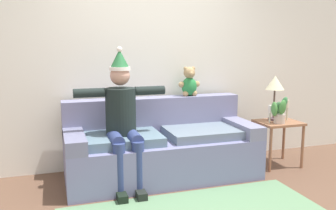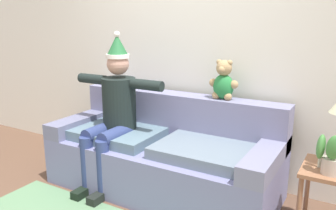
# 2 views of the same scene
# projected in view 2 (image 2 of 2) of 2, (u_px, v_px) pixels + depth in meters

# --- Properties ---
(back_wall) EXTENTS (7.00, 0.10, 2.70)m
(back_wall) POSITION_uv_depth(u_px,v_px,m) (191.00, 50.00, 3.65)
(back_wall) COLOR white
(back_wall) RESTS_ON ground_plane
(couch) EXTENTS (2.25, 0.95, 0.92)m
(couch) POSITION_uv_depth(u_px,v_px,m) (165.00, 155.00, 3.43)
(couch) COLOR slate
(couch) RESTS_ON ground_plane
(person_seated) EXTENTS (1.02, 0.77, 1.55)m
(person_seated) POSITION_uv_depth(u_px,v_px,m) (113.00, 109.00, 3.42)
(person_seated) COLOR black
(person_seated) RESTS_ON ground_plane
(teddy_bear) EXTENTS (0.29, 0.17, 0.38)m
(teddy_bear) POSITION_uv_depth(u_px,v_px,m) (223.00, 82.00, 3.27)
(teddy_bear) COLOR #277F3E
(teddy_bear) RESTS_ON couch
(potted_plant) EXTENTS (0.22, 0.20, 0.36)m
(potted_plant) POSITION_uv_depth(u_px,v_px,m) (333.00, 153.00, 2.43)
(potted_plant) COLOR #C0B0A1
(potted_plant) RESTS_ON side_table
(candle_tall) EXTENTS (0.04, 0.04, 0.22)m
(candle_tall) POSITION_uv_depth(u_px,v_px,m) (321.00, 149.00, 2.54)
(candle_tall) COLOR beige
(candle_tall) RESTS_ON side_table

